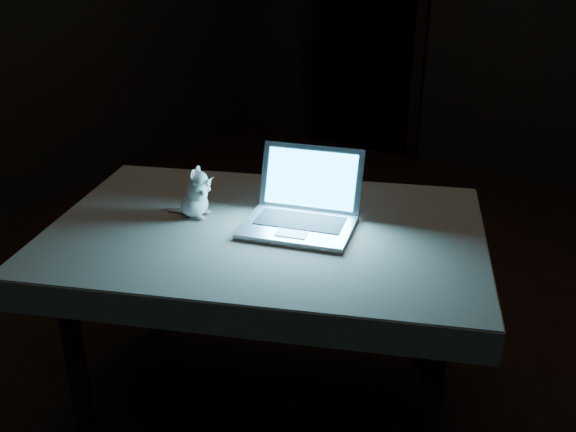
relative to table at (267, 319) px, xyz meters
The scene contains 6 objects.
floor 0.58m from the table, 104.35° to the left, with size 5.00×5.00×0.00m, color black.
doorway 3.26m from the table, 112.41° to the left, with size 1.06×0.36×2.13m, color black, non-canonical shape.
table is the anchor object (origin of this frame).
tablecloth 0.34m from the table, 166.06° to the left, with size 1.48×0.99×0.11m, color #C1B19C, non-canonical shape.
laptop 0.52m from the table, 22.97° to the left, with size 0.37×0.32×0.25m, color silver, non-canonical shape.
plush_mouse 0.54m from the table, 165.75° to the right, with size 0.13×0.13×0.18m, color white, non-canonical shape.
Camera 1 is at (1.31, -2.04, 1.70)m, focal length 40.00 mm.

